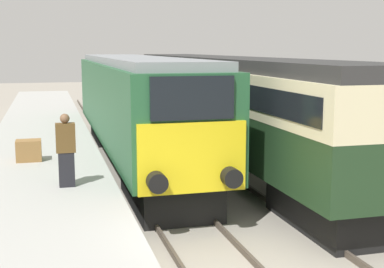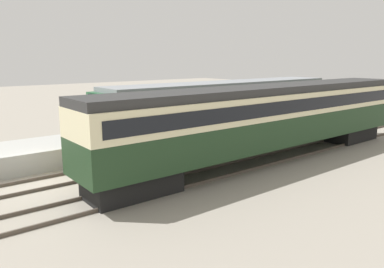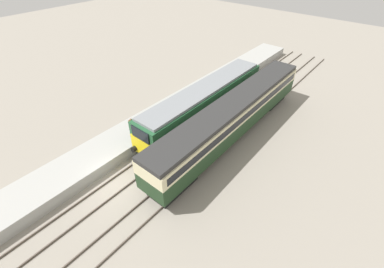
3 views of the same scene
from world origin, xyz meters
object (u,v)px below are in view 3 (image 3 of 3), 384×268
object	(u,v)px
person_on_platform	(132,127)
luggage_crate	(152,113)
passenger_carriage	(233,115)
locomotive	(205,103)

from	to	relation	value
person_on_platform	luggage_crate	bearing A→B (deg)	106.23
passenger_carriage	luggage_crate	bearing A→B (deg)	-154.87
person_on_platform	locomotive	bearing A→B (deg)	68.24
locomotive	passenger_carriage	bearing A→B (deg)	-3.87
locomotive	passenger_carriage	size ratio (longest dim) A/B	0.80
passenger_carriage	luggage_crate	xyz separation A→B (m)	(-7.03, -3.30, -1.05)
passenger_carriage	person_on_platform	xyz separation A→B (m)	(-6.09, -6.51, -0.50)
locomotive	luggage_crate	distance (m)	5.14
passenger_carriage	luggage_crate	world-z (taller)	passenger_carriage
locomotive	luggage_crate	size ratio (longest dim) A/B	23.40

